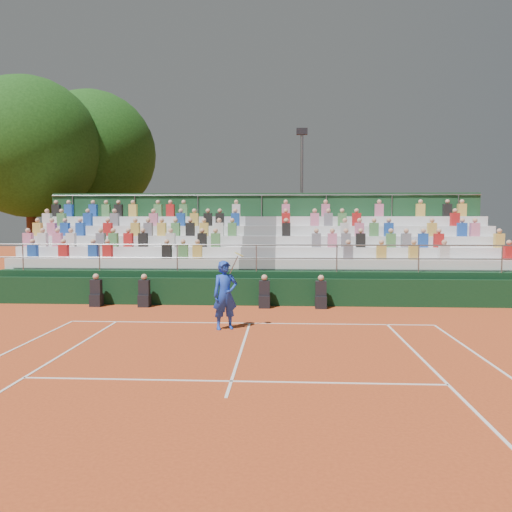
# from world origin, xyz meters

# --- Properties ---
(ground) EXTENTS (90.00, 90.00, 0.00)m
(ground) POSITION_xyz_m (0.00, 0.00, 0.00)
(ground) COLOR #C44B20
(ground) RESTS_ON ground
(courtside_wall) EXTENTS (20.00, 0.15, 1.00)m
(courtside_wall) POSITION_xyz_m (0.00, 3.20, 0.50)
(courtside_wall) COLOR black
(courtside_wall) RESTS_ON ground
(line_officials) EXTENTS (8.52, 0.40, 1.19)m
(line_officials) POSITION_xyz_m (-1.77, 2.75, 0.48)
(line_officials) COLOR black
(line_officials) RESTS_ON ground
(grandstand) EXTENTS (20.00, 5.20, 4.40)m
(grandstand) POSITION_xyz_m (-0.03, 6.44, 1.08)
(grandstand) COLOR black
(grandstand) RESTS_ON ground
(tennis_player) EXTENTS (0.95, 0.71, 2.22)m
(tennis_player) POSITION_xyz_m (-0.65, -0.84, 0.99)
(tennis_player) COLOR blue
(tennis_player) RESTS_ON ground
(tree_west) EXTENTS (7.34, 7.34, 10.61)m
(tree_west) POSITION_xyz_m (-12.35, 10.98, 6.93)
(tree_west) COLOR #3C2215
(tree_west) RESTS_ON ground
(tree_east) EXTENTS (7.44, 7.44, 10.83)m
(tree_east) POSITION_xyz_m (-10.39, 14.72, 7.10)
(tree_east) COLOR #3C2215
(tree_east) RESTS_ON ground
(floodlight_mast) EXTENTS (0.60, 0.25, 8.15)m
(floodlight_mast) POSITION_xyz_m (2.02, 12.82, 4.75)
(floodlight_mast) COLOR gray
(floodlight_mast) RESTS_ON ground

